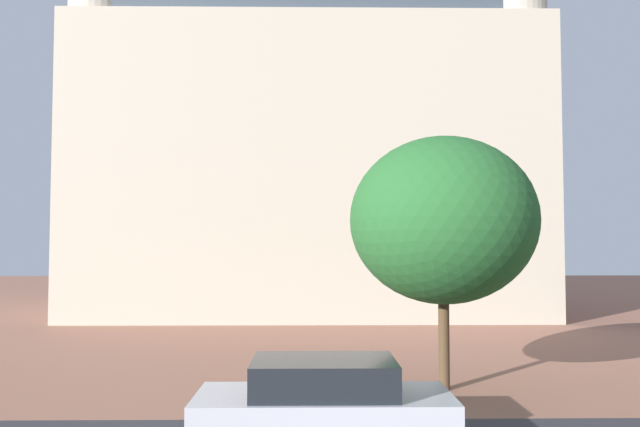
% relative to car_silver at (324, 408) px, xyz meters
% --- Properties ---
extents(landmark_building, '(23.43, 12.36, 30.52)m').
position_rel_car_silver_xyz_m(landmark_building, '(-0.68, 22.82, 8.45)').
color(landmark_building, '#B2A893').
rests_on(landmark_building, ground_plane).
extents(car_silver, '(4.49, 2.11, 1.62)m').
position_rel_car_silver_xyz_m(car_silver, '(0.00, 0.00, 0.00)').
color(car_silver, '#B2B2BC').
rests_on(car_silver, ground_plane).
extents(tree_curb_far, '(4.71, 4.71, 6.37)m').
position_rel_car_silver_xyz_m(tree_curb_far, '(3.11, 4.62, 3.47)').
color(tree_curb_far, '#4C3823').
rests_on(tree_curb_far, ground_plane).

